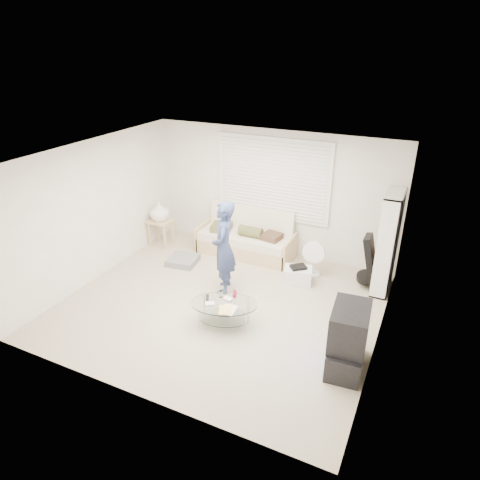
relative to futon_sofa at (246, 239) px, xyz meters
The scene contains 13 objects.
ground 1.94m from the futon_sofa, 77.97° to the right, with size 5.00×5.00×0.00m, color tan.
room_shell 1.96m from the futon_sofa, 74.02° to the right, with size 5.02×4.52×2.51m.
window_blinds 1.34m from the futon_sofa, 39.57° to the left, with size 2.32×0.08×1.62m.
futon_sofa is the anchor object (origin of this frame).
grey_floor_pillow 1.35m from the futon_sofa, 135.96° to the right, with size 0.54×0.54×0.12m, color slate.
side_table 1.91m from the futon_sofa, 167.96° to the right, with size 0.49×0.39×0.97m.
bookshelf 2.79m from the futon_sofa, ahead, with size 0.28×0.75×1.79m.
guitar_case 2.52m from the futon_sofa, ahead, with size 0.38×0.36×0.97m.
floor_fan 1.52m from the futon_sofa, 10.31° to the right, with size 0.42×0.28×0.69m.
storage_bin 1.49m from the futon_sofa, 26.77° to the right, with size 0.56×0.46×0.34m.
tv_unit 3.59m from the futon_sofa, 43.72° to the right, with size 0.53×0.88×0.92m.
coffee_table 2.44m from the futon_sofa, 73.58° to the right, with size 1.17×0.94×0.50m.
standing_person 1.55m from the futon_sofa, 80.87° to the right, with size 0.60×0.39×1.65m, color navy.
Camera 1 is at (2.84, -5.30, 4.03)m, focal length 32.00 mm.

